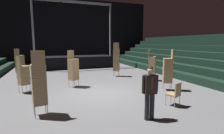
# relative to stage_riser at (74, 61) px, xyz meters

# --- Properties ---
(ground_plane) EXTENTS (22.00, 30.00, 0.10)m
(ground_plane) POSITION_rel_stage_riser_xyz_m (-0.00, -9.43, -0.73)
(ground_plane) COLOR slate
(arena_end_wall) EXTENTS (22.00, 0.30, 8.00)m
(arena_end_wall) POSITION_rel_stage_riser_xyz_m (-0.00, 5.57, 3.32)
(arena_end_wall) COLOR black
(arena_end_wall) RESTS_ON ground_plane
(bleacher_bank_right) EXTENTS (5.25, 24.00, 3.15)m
(bleacher_bank_right) POSITION_rel_stage_riser_xyz_m (8.38, -8.43, 0.89)
(bleacher_bank_right) COLOR black
(bleacher_bank_right) RESTS_ON ground_plane
(stage_riser) EXTENTS (7.47, 2.55, 6.21)m
(stage_riser) POSITION_rel_stage_riser_xyz_m (0.00, 0.00, 0.00)
(stage_riser) COLOR black
(stage_riser) RESTS_ON ground_plane
(man_with_tie) EXTENTS (0.57, 0.25, 1.74)m
(man_with_tie) POSITION_rel_stage_riser_xyz_m (0.58, -12.74, 0.31)
(man_with_tie) COLOR black
(man_with_tie) RESTS_ON ground_plane
(chair_stack_front_left) EXTENTS (0.60, 0.60, 2.14)m
(chair_stack_front_left) POSITION_rel_stage_riser_xyz_m (3.38, -10.06, 0.39)
(chair_stack_front_left) COLOR #B2B5BA
(chair_stack_front_left) RESTS_ON ground_plane
(chair_stack_front_right) EXTENTS (0.60, 0.60, 2.05)m
(chair_stack_front_right) POSITION_rel_stage_riser_xyz_m (-1.11, -7.67, 0.35)
(chair_stack_front_right) COLOR #B2B5BA
(chair_stack_front_right) RESTS_ON ground_plane
(chair_stack_mid_left) EXTENTS (0.62, 0.62, 2.05)m
(chair_stack_mid_left) POSITION_rel_stage_riser_xyz_m (-4.28, -3.80, 0.35)
(chair_stack_mid_left) COLOR #B2B5BA
(chair_stack_mid_left) RESTS_ON ground_plane
(chair_stack_mid_right) EXTENTS (0.60, 0.60, 2.48)m
(chair_stack_mid_right) POSITION_rel_stage_riser_xyz_m (2.30, -5.63, 0.56)
(chair_stack_mid_right) COLOR #B2B5BA
(chair_stack_mid_right) RESTS_ON ground_plane
(chair_stack_mid_centre) EXTENTS (0.60, 0.60, 1.79)m
(chair_stack_mid_centre) POSITION_rel_stage_riser_xyz_m (-3.58, -7.94, 0.22)
(chair_stack_mid_centre) COLOR #B2B5BA
(chair_stack_mid_centre) RESTS_ON ground_plane
(chair_stack_rear_left) EXTENTS (0.51, 0.51, 2.22)m
(chair_stack_rear_left) POSITION_rel_stage_riser_xyz_m (-2.71, -11.19, 0.43)
(chair_stack_rear_left) COLOR #B2B5BA
(chair_stack_rear_left) RESTS_ON ground_plane
(chair_stack_rear_right) EXTENTS (0.62, 0.62, 2.05)m
(chair_stack_rear_right) POSITION_rel_stage_riser_xyz_m (3.93, -7.80, 0.35)
(chair_stack_rear_right) COLOR #B2B5BA
(chair_stack_rear_right) RESTS_ON ground_plane
(loose_chair_near_man) EXTENTS (0.57, 0.57, 0.95)m
(loose_chair_near_man) POSITION_rel_stage_riser_xyz_m (2.16, -12.04, -0.15)
(loose_chair_near_man) COLOR #B2B5BA
(loose_chair_near_man) RESTS_ON ground_plane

